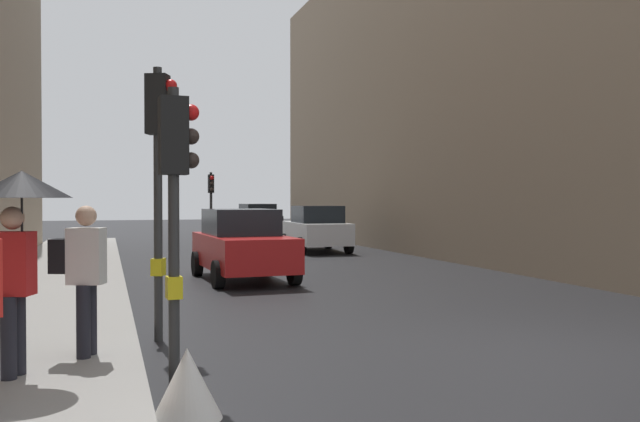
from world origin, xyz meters
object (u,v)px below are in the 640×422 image
Objects in this scene: traffic_light_near_left at (176,180)px; car_white_compact at (316,229)px; car_dark_suv at (257,220)px; warning_sign_triangle at (187,383)px; traffic_light_near_right at (159,153)px; traffic_light_far_median at (211,194)px; pedestrian_with_umbrella at (19,215)px; car_red_sedan at (242,245)px; pedestrian_with_black_backpack at (83,271)px.

traffic_light_near_left reaches higher than car_white_compact.
traffic_light_near_left is at bearing -111.94° from car_white_compact.
warning_sign_triangle is at bearing -103.37° from car_dark_suv.
traffic_light_near_right reaches higher than car_white_compact.
car_dark_suv is 31.30m from warning_sign_triangle.
pedestrian_with_umbrella is (-5.40, -23.11, -0.39)m from traffic_light_far_median.
traffic_light_near_right reaches higher than traffic_light_near_left.
traffic_light_far_median is at bearing 79.66° from traffic_light_near_right.
traffic_light_far_median is 14.31m from car_red_sedan.
traffic_light_near_right is 1.19× the size of traffic_light_far_median.
car_white_compact is at bearing 68.06° from traffic_light_near_left.
traffic_light_near_right is 0.90× the size of car_red_sedan.
car_white_compact is 2.40× the size of pedestrian_with_black_backpack.
traffic_light_near_left is at bearing -5.86° from pedestrian_with_umbrella.
traffic_light_near_right is 4.23m from warning_sign_triangle.
warning_sign_triangle is at bearing -110.68° from car_white_compact.
car_red_sedan is 10.63m from warning_sign_triangle.
pedestrian_with_umbrella is at bearing -127.12° from pedestrian_with_black_backpack.
warning_sign_triangle is (-7.24, -30.44, -0.55)m from car_dark_suv.
pedestrian_with_umbrella reaches higher than car_red_sedan.
car_dark_suv is at bearing 60.30° from traffic_light_far_median.
traffic_light_near_left reaches higher than car_red_sedan.
car_red_sedan is 8.86m from pedestrian_with_black_backpack.
traffic_light_near_left is 0.75× the size of car_red_sedan.
car_dark_suv is at bearing 88.78° from car_white_compact.
traffic_light_far_median is at bearing 81.08° from warning_sign_triangle.
car_red_sedan is at bearing -103.19° from car_dark_suv.
traffic_light_near_right is 2.25m from pedestrian_with_black_backpack.
traffic_light_near_left is at bearing 88.86° from warning_sign_triangle.
traffic_light_far_median is at bearing 76.84° from pedestrian_with_umbrella.
car_white_compact is at bearing -91.22° from car_dark_suv.
traffic_light_far_median is at bearing 117.59° from car_white_compact.
pedestrian_with_umbrella is (-8.54, -17.11, 0.96)m from car_white_compact.
car_dark_suv and car_red_sedan have the same top height.
warning_sign_triangle is at bearing -98.92° from traffic_light_far_median.
traffic_light_far_median is 1.83× the size of pedestrian_with_black_backpack.
car_dark_suv is 11.95m from car_white_compact.
traffic_light_far_median is 0.76× the size of car_red_sedan.
pedestrian_with_umbrella is 1.21× the size of pedestrian_with_black_backpack.
car_dark_suv is 2.01× the size of pedestrian_with_umbrella.
traffic_light_near_left is at bearing -89.91° from traffic_light_near_right.
traffic_light_near_right is 7.44m from car_red_sedan.
pedestrian_with_black_backpack reaches higher than warning_sign_triangle.
pedestrian_with_umbrella reaches higher than warning_sign_triangle.
traffic_light_near_left is (0.00, -2.30, -0.44)m from traffic_light_near_right.
pedestrian_with_umbrella is at bearing -126.38° from traffic_light_near_right.
traffic_light_near_right is at bearing -114.94° from car_white_compact.
pedestrian_with_umbrella is (-8.79, -29.06, 0.96)m from car_dark_suv.
car_dark_suv is 6.63× the size of warning_sign_triangle.
pedestrian_with_umbrella reaches higher than pedestrian_with_black_backpack.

